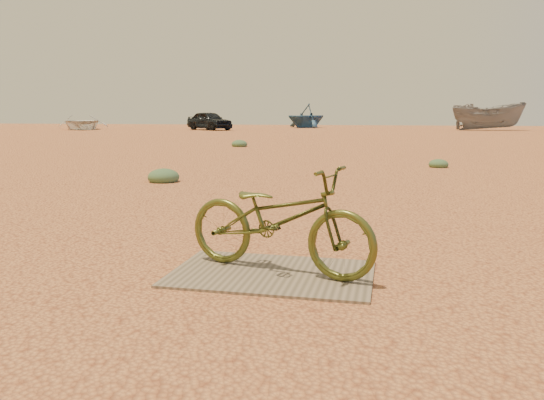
% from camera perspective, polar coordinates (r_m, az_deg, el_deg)
% --- Properties ---
extents(ground, '(120.00, 120.00, 0.00)m').
position_cam_1_polar(ground, '(4.24, -7.70, -9.09)').
color(ground, '#D7874E').
rests_on(ground, ground).
extents(plywood_board, '(1.66, 1.09, 0.02)m').
position_cam_1_polar(plywood_board, '(4.47, 0.00, -7.90)').
color(plywood_board, '#7D6A55').
rests_on(plywood_board, ground).
extents(bicycle, '(1.80, 1.02, 0.89)m').
position_cam_1_polar(bicycle, '(4.39, 0.75, -2.04)').
color(bicycle, '#4A501C').
rests_on(bicycle, plywood_board).
extents(car, '(4.73, 4.07, 1.53)m').
position_cam_1_polar(car, '(44.41, -6.76, 8.47)').
color(car, black).
rests_on(car, ground).
extents(boat_near_left, '(6.43, 7.16, 1.22)m').
position_cam_1_polar(boat_near_left, '(48.32, -19.83, 7.87)').
color(boat_near_left, beige).
rests_on(boat_near_left, ground).
extents(boat_far_left, '(5.69, 5.77, 2.30)m').
position_cam_1_polar(boat_far_left, '(51.26, 3.70, 9.04)').
color(boat_far_left, '#2D5175').
rests_on(boat_far_left, ground).
extents(boat_mid_right, '(6.10, 3.08, 2.26)m').
position_cam_1_polar(boat_mid_right, '(46.78, 22.26, 8.34)').
color(boat_mid_right, slate).
rests_on(boat_mid_right, ground).
extents(kale_a, '(0.62, 0.62, 0.34)m').
position_cam_1_polar(kale_a, '(10.70, -11.57, 1.94)').
color(kale_a, '#53764C').
rests_on(kale_a, ground).
extents(kale_b, '(0.48, 0.48, 0.27)m').
position_cam_1_polar(kale_b, '(13.97, 17.46, 3.38)').
color(kale_b, '#53764C').
rests_on(kale_b, ground).
extents(kale_c, '(0.65, 0.65, 0.36)m').
position_cam_1_polar(kale_c, '(21.82, -3.53, 5.75)').
color(kale_c, '#53764C').
rests_on(kale_c, ground).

